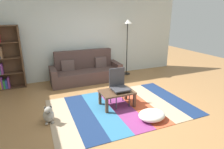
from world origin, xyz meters
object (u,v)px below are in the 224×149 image
at_px(bookshelf, 1,59).
at_px(folding_chair, 118,84).
at_px(pouf, 152,115).
at_px(standing_lamp, 127,29).
at_px(dog, 49,115).
at_px(tv_remote, 115,90).
at_px(coffee_table, 117,94).
at_px(couch, 86,71).

relative_size(bookshelf, folding_chair, 2.04).
relative_size(pouf, standing_lamp, 0.30).
bearing_deg(dog, bookshelf, 112.77).
bearing_deg(pouf, tv_remote, 115.38).
xyz_separation_m(standing_lamp, tv_remote, (-1.40, -2.12, -1.24)).
bearing_deg(bookshelf, dog, -67.23).
bearing_deg(coffee_table, bookshelf, 138.39).
height_order(couch, bookshelf, bookshelf).
xyz_separation_m(bookshelf, dog, (1.01, -2.41, -0.73)).
bearing_deg(standing_lamp, couch, -174.55).
xyz_separation_m(coffee_table, folding_chair, (0.08, 0.09, 0.21)).
height_order(coffee_table, dog, dog).
xyz_separation_m(couch, folding_chair, (0.28, -1.94, 0.20)).
xyz_separation_m(pouf, tv_remote, (-0.44, 0.92, 0.28)).
bearing_deg(dog, folding_chair, 6.42).
bearing_deg(tv_remote, coffee_table, -80.33).
distance_m(couch, standing_lamp, 2.05).
distance_m(couch, dog, 2.54).
relative_size(dog, standing_lamp, 0.20).
height_order(standing_lamp, folding_chair, standing_lamp).
bearing_deg(tv_remote, bookshelf, 123.26).
relative_size(pouf, tv_remote, 3.87).
xyz_separation_m(couch, coffee_table, (0.21, -2.03, -0.02)).
bearing_deg(folding_chair, tv_remote, -101.50).
xyz_separation_m(pouf, dog, (-2.00, 0.77, 0.05)).
height_order(couch, tv_remote, couch).
xyz_separation_m(bookshelf, tv_remote, (2.57, -2.25, -0.50)).
xyz_separation_m(bookshelf, pouf, (3.01, -3.18, -0.78)).
relative_size(bookshelf, tv_remote, 12.27).
xyz_separation_m(pouf, standing_lamp, (0.96, 3.04, 1.53)).
bearing_deg(pouf, bookshelf, 133.48).
distance_m(bookshelf, folding_chair, 3.50).
bearing_deg(standing_lamp, tv_remote, -123.36).
bearing_deg(folding_chair, coffee_table, -70.30).
bearing_deg(tv_remote, folding_chair, 3.04).
distance_m(bookshelf, standing_lamp, 4.04).
bearing_deg(couch, dog, -123.05).
bearing_deg(pouf, folding_chair, 109.28).
relative_size(tv_remote, folding_chair, 0.17).
relative_size(pouf, folding_chair, 0.64).
bearing_deg(standing_lamp, dog, -142.46).
relative_size(standing_lamp, tv_remote, 13.07).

